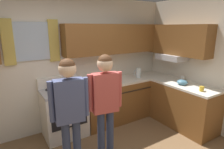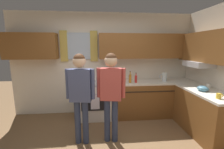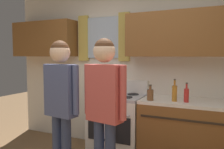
{
  "view_description": "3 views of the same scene",
  "coord_description": "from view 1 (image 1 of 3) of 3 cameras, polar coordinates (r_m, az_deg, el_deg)",
  "views": [
    {
      "loc": [
        -1.17,
        -1.69,
        2.01
      ],
      "look_at": [
        0.38,
        0.78,
        1.28
      ],
      "focal_mm": 30.17,
      "sensor_mm": 36.0,
      "label": 1
    },
    {
      "loc": [
        -0.13,
        -2.07,
        1.75
      ],
      "look_at": [
        0.13,
        0.7,
        1.24
      ],
      "focal_mm": 24.16,
      "sensor_mm": 36.0,
      "label": 2
    },
    {
      "loc": [
        1.15,
        -1.55,
        1.48
      ],
      "look_at": [
        0.02,
        0.85,
        1.26
      ],
      "focal_mm": 37.11,
      "sensor_mm": 36.0,
      "label": 3
    }
  ],
  "objects": [
    {
      "name": "mug_ceramic_white",
      "position": [
        4.31,
        20.61,
        -1.07
      ],
      "size": [
        0.13,
        0.08,
        0.09
      ],
      "color": "white",
      "rests_on": "kitchen_counter_run"
    },
    {
      "name": "bottle_squat_brown",
      "position": [
        3.54,
        -5.38,
        -2.89
      ],
      "size": [
        0.08,
        0.08,
        0.21
      ],
      "color": "brown",
      "rests_on": "kitchen_counter_run"
    },
    {
      "name": "mixing_bowl",
      "position": [
        3.99,
        20.5,
        -2.23
      ],
      "size": [
        0.2,
        0.2,
        0.1
      ],
      "color": "teal",
      "rests_on": "kitchen_counter_run"
    },
    {
      "name": "water_pitcher",
      "position": [
        4.29,
        7.96,
        0.52
      ],
      "size": [
        0.19,
        0.11,
        0.22
      ],
      "color": "silver",
      "rests_on": "kitchen_counter_run"
    },
    {
      "name": "adult_in_plaid",
      "position": [
        2.72,
        -2.05,
        -6.75
      ],
      "size": [
        0.51,
        0.22,
        1.65
      ],
      "color": "#2D3856",
      "rests_on": "ground"
    },
    {
      "name": "adult_left",
      "position": [
        2.51,
        -12.75,
        -9.1
      ],
      "size": [
        0.51,
        0.22,
        1.65
      ],
      "color": "#2D3856",
      "rests_on": "ground"
    },
    {
      "name": "right_wall_unit",
      "position": [
        3.95,
        30.32,
        3.27
      ],
      "size": [
        0.52,
        4.05,
        2.6
      ],
      "color": "silver",
      "rests_on": "ground"
    },
    {
      "name": "kitchen_counter_run",
      "position": [
        4.23,
        10.57,
        -7.74
      ],
      "size": [
        2.11,
        1.93,
        0.9
      ],
      "color": "brown",
      "rests_on": "ground"
    },
    {
      "name": "mug_mustard_yellow",
      "position": [
        3.72,
        25.54,
        -3.91
      ],
      "size": [
        0.12,
        0.08,
        0.09
      ],
      "color": "gold",
      "rests_on": "kitchen_counter_run"
    },
    {
      "name": "back_wall_unit",
      "position": [
        3.76,
        -12.82,
        5.63
      ],
      "size": [
        4.6,
        0.42,
        2.6
      ],
      "color": "silver",
      "rests_on": "ground"
    },
    {
      "name": "bottle_oil_amber",
      "position": [
        3.73,
        -1.82,
        -1.46
      ],
      "size": [
        0.06,
        0.06,
        0.29
      ],
      "color": "#B27223",
      "rests_on": "kitchen_counter_run"
    },
    {
      "name": "bottle_sauce_red",
      "position": [
        3.81,
        0.01,
        -1.36
      ],
      "size": [
        0.06,
        0.06,
        0.25
      ],
      "color": "red",
      "rests_on": "kitchen_counter_run"
    },
    {
      "name": "stove_oven",
      "position": [
        3.71,
        -14.33,
        -10.91
      ],
      "size": [
        0.76,
        0.67,
        1.1
      ],
      "color": "silver",
      "rests_on": "ground"
    }
  ]
}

